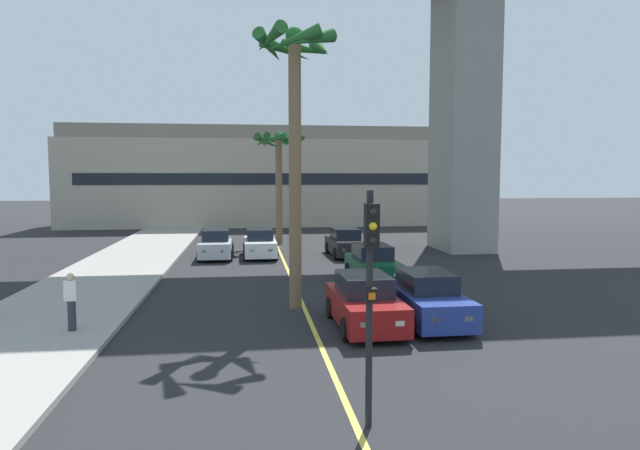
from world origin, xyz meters
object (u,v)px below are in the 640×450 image
at_px(car_queue_fifth, 364,303).
at_px(traffic_light_median_far, 295,218).
at_px(car_queue_fourth, 346,243).
at_px(car_queue_second, 427,299).
at_px(car_queue_third, 260,244).
at_px(palm_tree_near_median, 279,153).
at_px(car_queue_front, 216,245).
at_px(car_queue_sixth, 373,265).
at_px(palm_tree_mid_median, 294,94).
at_px(pedestrian_mid_block, 71,301).
at_px(traffic_light_median_near, 370,277).

height_order(car_queue_fifth, traffic_light_median_far, traffic_light_median_far).
bearing_deg(car_queue_fifth, car_queue_fourth, 82.09).
distance_m(car_queue_second, car_queue_third, 15.50).
relative_size(traffic_light_median_far, palm_tree_near_median, 0.57).
bearing_deg(car_queue_second, car_queue_front, 115.81).
xyz_separation_m(car_queue_fifth, car_queue_sixth, (1.85, 7.01, 0.00)).
xyz_separation_m(car_queue_fourth, traffic_light_median_far, (-3.46, -7.50, 1.99)).
height_order(car_queue_third, palm_tree_mid_median, palm_tree_mid_median).
bearing_deg(car_queue_third, traffic_light_median_far, -80.33).
bearing_deg(pedestrian_mid_block, car_queue_fifth, -1.03).
distance_m(car_queue_third, car_queue_fourth, 4.79).
bearing_deg(car_queue_sixth, car_queue_fifth, -104.76).
bearing_deg(car_queue_front, car_queue_fourth, -1.76).
xyz_separation_m(car_queue_second, car_queue_third, (-4.73, 14.76, 0.00)).
xyz_separation_m(car_queue_second, car_queue_sixth, (-0.15, 6.77, 0.00)).
relative_size(car_queue_fifth, palm_tree_near_median, 0.56).
xyz_separation_m(traffic_light_median_near, palm_tree_near_median, (-0.01, 27.42, 3.26)).
height_order(car_queue_second, car_queue_sixth, same).
height_order(car_queue_sixth, palm_tree_mid_median, palm_tree_mid_median).
height_order(traffic_light_median_near, palm_tree_mid_median, palm_tree_mid_median).
height_order(car_queue_second, palm_tree_mid_median, palm_tree_mid_median).
distance_m(car_queue_second, palm_tree_mid_median, 7.87).
distance_m(car_queue_front, palm_tree_near_median, 8.75).
xyz_separation_m(car_queue_fourth, pedestrian_mid_block, (-10.33, -14.59, 0.28)).
bearing_deg(car_queue_second, car_queue_fourth, 89.80).
bearing_deg(traffic_light_median_near, car_queue_front, 100.05).
bearing_deg(pedestrian_mid_block, palm_tree_mid_median, 21.45).
bearing_deg(palm_tree_mid_median, car_queue_third, 94.23).
xyz_separation_m(car_queue_front, car_queue_fifth, (5.12, -14.96, 0.00)).
relative_size(car_queue_second, pedestrian_mid_block, 2.54).
bearing_deg(car_queue_third, palm_tree_mid_median, -85.77).
xyz_separation_m(traffic_light_median_far, palm_tree_near_median, (0.10, 13.59, 3.26)).
distance_m(car_queue_front, car_queue_second, 16.36).
bearing_deg(traffic_light_median_far, car_queue_front, 115.68).
xyz_separation_m(car_queue_third, car_queue_fourth, (4.78, -0.25, 0.00)).
relative_size(car_queue_fifth, pedestrian_mid_block, 2.55).
xyz_separation_m(car_queue_third, palm_tree_mid_median, (0.91, -12.30, 6.43)).
bearing_deg(traffic_light_median_far, palm_tree_near_median, 89.59).
bearing_deg(car_queue_sixth, palm_tree_near_median, 102.89).
xyz_separation_m(car_queue_front, car_queue_second, (7.12, -14.73, 0.00)).
height_order(traffic_light_median_far, palm_tree_near_median, palm_tree_near_median).
distance_m(traffic_light_median_near, palm_tree_mid_median, 10.29).
bearing_deg(car_queue_sixth, pedestrian_mid_block, -145.90).
height_order(car_queue_second, car_queue_third, same).
xyz_separation_m(car_queue_front, car_queue_third, (2.39, 0.03, 0.00)).
distance_m(car_queue_fourth, car_queue_sixth, 7.73).
relative_size(car_queue_fourth, car_queue_fifth, 1.01).
xyz_separation_m(car_queue_front, traffic_light_median_near, (3.82, -21.55, 1.99)).
distance_m(car_queue_third, car_queue_sixth, 9.20).
height_order(car_queue_third, car_queue_sixth, same).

